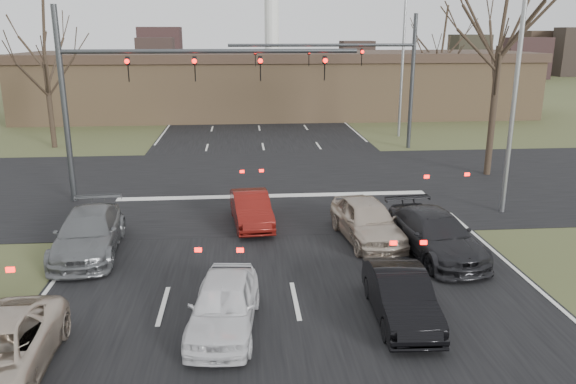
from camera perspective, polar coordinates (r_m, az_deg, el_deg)
name	(u,v)px	position (r m, az deg, el deg)	size (l,w,h in m)	color
ground	(309,365)	(12.75, 2.12, -17.17)	(360.00, 360.00, 0.00)	#3E4625
road_main	(251,90)	(70.94, -3.77, 10.34)	(14.00, 300.00, 0.02)	black
road_cross	(271,184)	(26.55, -1.75, 0.80)	(200.00, 14.00, 0.02)	black
building	(279,84)	(48.89, -0.89, 10.95)	(42.40, 10.40, 5.30)	#8A6B4A
mast_arm_near	(144,80)	(23.98, -14.39, 10.97)	(12.12, 0.24, 8.00)	#383A3D
mast_arm_far	(367,66)	(34.48, 8.00, 12.60)	(11.12, 0.24, 8.00)	#383A3D
streetlight_right_near	(513,70)	(23.00, 21.88, 11.43)	(2.34, 0.25, 10.00)	gray
streetlight_right_far	(400,53)	(39.10, 11.34, 13.67)	(2.34, 0.25, 10.00)	gray
tree_left_far	(41,25)	(37.45, -23.84, 15.27)	(5.70, 5.70, 9.50)	black
tree_right_far	(443,32)	(48.43, 15.48, 15.43)	(5.40, 5.40, 9.00)	black
car_white_sedan	(224,304)	(13.84, -6.54, -11.27)	(1.55, 3.85, 1.31)	silver
car_black_hatch	(401,296)	(14.51, 11.38, -10.30)	(1.32, 3.78, 1.25)	black
car_charcoal_sedan	(435,234)	(18.69, 14.71, -4.19)	(1.94, 4.77, 1.38)	black
car_grey_ahead	(89,233)	(19.30, -19.60, -3.96)	(1.94, 4.76, 1.38)	slate
car_red_ahead	(251,209)	(20.91, -3.75, -1.73)	(1.30, 3.73, 1.23)	#5C110D
car_silver_ahead	(367,220)	(19.48, 8.04, -2.86)	(1.72, 4.29, 1.46)	#BBAA97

